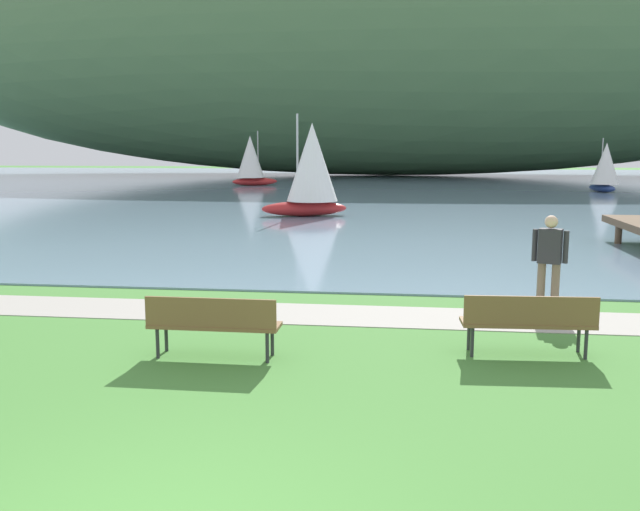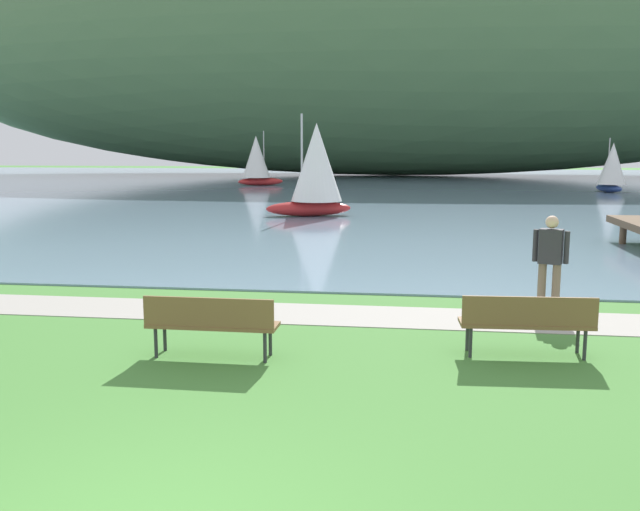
% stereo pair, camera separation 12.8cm
% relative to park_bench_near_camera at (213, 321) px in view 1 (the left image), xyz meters
% --- Properties ---
extents(bay_water, '(180.00, 80.00, 0.04)m').
position_rel_park_bench_near_camera_xyz_m(bay_water, '(0.80, 44.39, -0.50)').
color(bay_water, '#7A99B2').
rests_on(bay_water, ground).
extents(distant_hillside, '(103.16, 28.00, 24.62)m').
position_rel_park_bench_near_camera_xyz_m(distant_hillside, '(0.53, 63.10, 11.83)').
color(distant_hillside, '#4C7047').
rests_on(distant_hillside, bay_water).
extents(shoreline_path, '(60.00, 1.50, 0.01)m').
position_rel_park_bench_near_camera_xyz_m(shoreline_path, '(0.80, 2.66, -0.52)').
color(shoreline_path, '#A39E93').
rests_on(shoreline_path, ground).
extents(park_bench_near_camera, '(1.80, 0.49, 0.88)m').
position_rel_park_bench_near_camera_xyz_m(park_bench_near_camera, '(0.00, 0.00, 0.00)').
color(park_bench_near_camera, brown).
rests_on(park_bench_near_camera, ground).
extents(park_bench_further_along, '(1.82, 0.58, 0.88)m').
position_rel_park_bench_near_camera_xyz_m(park_bench_further_along, '(4.27, 0.65, 0.00)').
color(park_bench_further_along, brown).
rests_on(park_bench_further_along, ground).
extents(person_at_shoreline, '(0.57, 0.35, 1.71)m').
position_rel_park_bench_near_camera_xyz_m(person_at_shoreline, '(5.05, 3.30, 0.46)').
color(person_at_shoreline, '#72604C').
rests_on(person_at_shoreline, ground).
extents(sailboat_nearest_to_shore, '(2.10, 3.03, 3.43)m').
position_rel_park_bench_near_camera_xyz_m(sailboat_nearest_to_shore, '(15.05, 37.18, 1.13)').
color(sailboat_nearest_to_shore, navy).
rests_on(sailboat_nearest_to_shore, bay_water).
extents(sailboat_toward_hillside, '(3.52, 2.76, 4.06)m').
position_rel_park_bench_near_camera_xyz_m(sailboat_toward_hillside, '(-9.06, 41.87, 1.43)').
color(sailboat_toward_hillside, '#B22323').
rests_on(sailboat_toward_hillside, bay_water).
extents(sailboat_far_off, '(3.70, 2.64, 4.19)m').
position_rel_park_bench_near_camera_xyz_m(sailboat_far_off, '(-1.39, 19.50, 1.49)').
color(sailboat_far_off, '#B22323').
rests_on(sailboat_far_off, bay_water).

